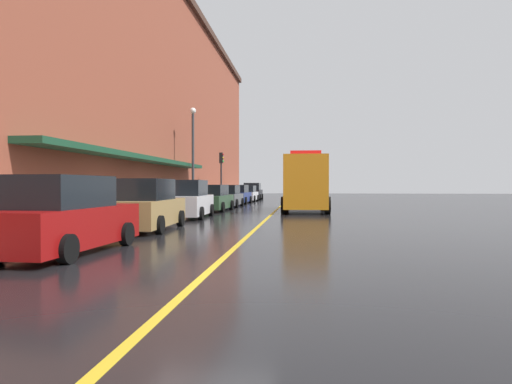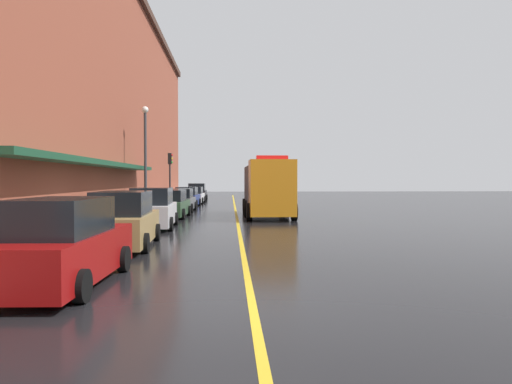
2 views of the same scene
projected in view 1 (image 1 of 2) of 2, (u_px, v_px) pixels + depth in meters
The scene contains 18 objects.
ground_plane at pixel (279, 208), 33.72m from camera, with size 112.00×112.00×0.00m, color black.
sidewalk_left at pixel (196, 206), 34.37m from camera, with size 2.40×70.00×0.15m, color #ADA8A0.
lane_center_stripe at pixel (279, 208), 33.72m from camera, with size 0.16×70.00×0.01m, color gold.
brick_building_left at pixel (114, 94), 33.86m from camera, with size 10.59×64.00×16.73m.
parked_car_0 at pixel (66, 217), 11.28m from camera, with size 2.10×4.89×1.91m.
parked_car_1 at pixel (146, 206), 17.09m from camera, with size 2.18×4.96×1.90m.
parked_car_2 at pixel (188, 200), 23.27m from camera, with size 2.21×4.68×1.92m.
parked_car_3 at pixel (213, 199), 29.31m from camera, with size 2.19×4.73×1.68m.
parked_car_4 at pixel (228, 197), 34.73m from camera, with size 2.05×4.25×1.65m.
parked_car_5 at pixel (238, 195), 40.62m from camera, with size 2.12×4.48×1.67m.
parked_car_6 at pixel (247, 194), 45.82m from camera, with size 2.12×4.51×1.60m.
parked_car_7 at pixel (253, 192), 51.60m from camera, with size 2.14×4.46×1.88m.
utility_truck at pixel (305, 184), 29.22m from camera, with size 2.88×8.42×3.62m.
parking_meter_0 at pixel (198, 194), 31.10m from camera, with size 0.14×0.18×1.33m.
parking_meter_1 at pixel (171, 196), 24.93m from camera, with size 0.14×0.18×1.33m.
parking_meter_2 at pixel (193, 194), 29.76m from camera, with size 0.14×0.18×1.33m.
street_lamp_left at pixel (193, 146), 32.23m from camera, with size 0.44×0.44×6.94m.
traffic_light_near at pixel (221, 168), 39.57m from camera, with size 0.38×0.36×4.30m.
Camera 1 is at (1.84, -8.69, 1.68)m, focal length 32.24 mm.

